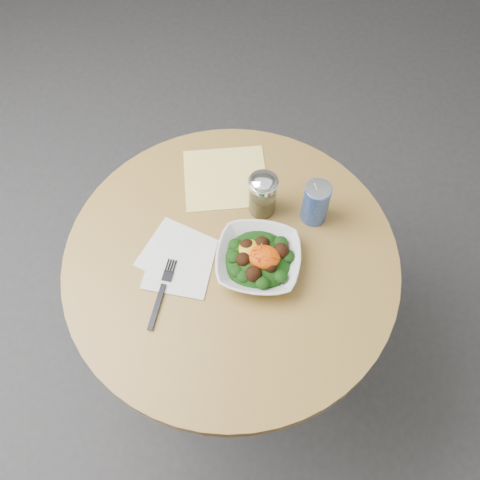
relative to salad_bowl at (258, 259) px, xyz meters
The scene contains 8 objects.
ground 0.78m from the salad_bowl, behind, with size 6.00×6.00×0.00m, color #313033.
table 0.24m from the salad_bowl, behind, with size 0.90×0.90×0.75m.
cloth_napkin 0.30m from the salad_bowl, 115.61° to the left, with size 0.24×0.22×0.00m, color yellow.
paper_napkins 0.22m from the salad_bowl, behind, with size 0.21×0.23×0.00m.
salad_bowl is the anchor object (origin of this frame).
fork 0.26m from the salad_bowl, 154.36° to the right, with size 0.04×0.20×0.00m.
spice_shaker 0.18m from the salad_bowl, 93.64° to the left, with size 0.08×0.08×0.14m.
beverage_can 0.22m from the salad_bowl, 52.37° to the left, with size 0.07×0.07×0.14m.
Camera 1 is at (0.12, -0.65, 2.01)m, focal length 40.00 mm.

